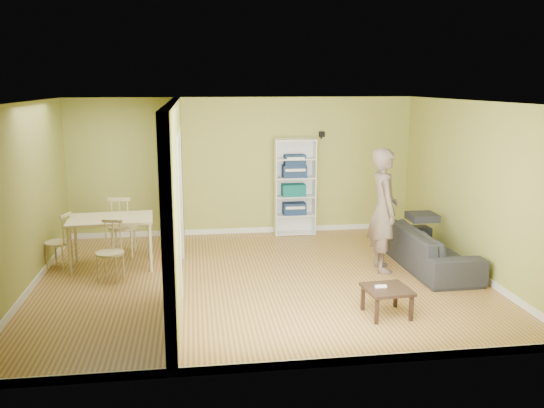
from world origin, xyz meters
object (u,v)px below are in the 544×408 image
at_px(coffee_table, 387,292).
at_px(chair_left, 58,241).
at_px(person, 384,199).
at_px(bookshelf, 294,187).
at_px(dining_table, 111,223).
at_px(sofa, 430,243).
at_px(chair_far, 123,225).
at_px(chair_near, 110,251).

bearing_deg(coffee_table, chair_left, 150.85).
distance_m(person, coffee_table, 1.99).
distance_m(person, bookshelf, 2.58).
distance_m(person, chair_left, 5.08).
relative_size(person, coffee_table, 4.13).
height_order(person, dining_table, person).
distance_m(sofa, chair_left, 5.81).
xyz_separation_m(sofa, chair_left, (-5.76, 0.75, 0.04)).
bearing_deg(chair_far, dining_table, 86.41).
bearing_deg(person, coffee_table, 167.21).
distance_m(person, chair_far, 4.34).
height_order(sofa, chair_far, chair_far).
height_order(sofa, chair_left, chair_left).
distance_m(chair_near, chair_far, 1.33).
distance_m(bookshelf, chair_far, 3.29).
xyz_separation_m(chair_near, chair_far, (0.04, 1.33, 0.07)).
distance_m(sofa, chair_far, 5.04).
bearing_deg(chair_far, bookshelf, -157.43).
bearing_deg(coffee_table, chair_far, 138.61).
xyz_separation_m(coffee_table, dining_table, (-3.65, 2.46, 0.41)).
bearing_deg(sofa, person, 88.10).
height_order(coffee_table, chair_far, chair_far).
relative_size(sofa, dining_table, 1.67).
bearing_deg(chair_far, chair_left, 39.65).
bearing_deg(person, chair_far, 74.93).
height_order(bookshelf, dining_table, bookshelf).
distance_m(person, dining_table, 4.24).
bearing_deg(chair_far, coffee_table, 143.27).
relative_size(sofa, chair_near, 2.40).
bearing_deg(sofa, bookshelf, 34.80).
bearing_deg(dining_table, chair_left, 177.89).
distance_m(sofa, chair_near, 4.89).
relative_size(person, chair_near, 2.51).
relative_size(chair_near, chair_far, 0.87).
xyz_separation_m(person, chair_left, (-4.98, 0.74, -0.67)).
relative_size(dining_table, chair_left, 1.44).
height_order(dining_table, chair_far, chair_far).
bearing_deg(chair_near, chair_left, 157.02).
xyz_separation_m(bookshelf, chair_near, (-3.15, -2.33, -0.47)).
distance_m(bookshelf, chair_near, 3.94).
bearing_deg(dining_table, sofa, -8.33).
bearing_deg(sofa, coffee_table, 142.15).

